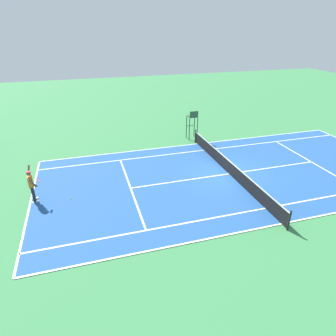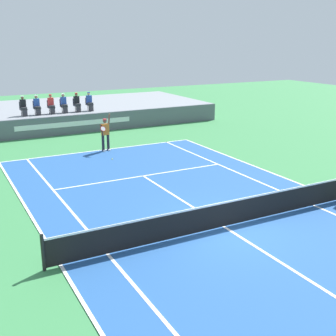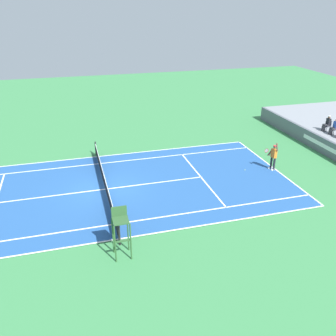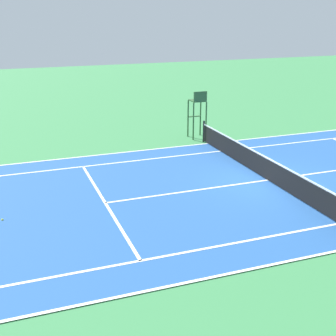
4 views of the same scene
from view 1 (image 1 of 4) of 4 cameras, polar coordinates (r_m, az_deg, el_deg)
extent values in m
plane|color=#387F47|center=(19.36, 11.71, -1.18)|extent=(80.00, 80.00, 0.00)
cube|color=#235193|center=(19.36, 11.71, -1.16)|extent=(10.98, 23.78, 0.02)
cube|color=white|center=(17.67, -25.15, -6.12)|extent=(10.98, 0.10, 0.01)
cube|color=white|center=(15.49, 21.12, -10.07)|extent=(0.10, 23.78, 0.01)
cube|color=white|center=(23.86, 5.69, 4.69)|extent=(0.10, 23.78, 0.01)
cube|color=white|center=(16.38, 18.31, -7.45)|extent=(0.10, 23.78, 0.01)
cube|color=white|center=(22.69, 6.98, 3.45)|extent=(0.10, 23.78, 0.01)
cube|color=white|center=(17.49, -7.26, -3.90)|extent=(8.22, 0.10, 0.01)
cube|color=white|center=(22.92, 26.04, 1.08)|extent=(8.22, 0.10, 0.01)
cube|color=white|center=(19.35, 11.71, -1.12)|extent=(0.10, 12.80, 0.01)
cube|color=white|center=(17.65, -24.84, -6.09)|extent=(0.10, 0.20, 0.01)
cylinder|color=black|center=(14.93, 22.45, -9.41)|extent=(0.10, 0.10, 1.07)
cylinder|color=black|center=(24.07, 5.35, 6.20)|extent=(0.10, 0.10, 1.07)
cube|color=black|center=(19.15, 11.83, 0.09)|extent=(11.78, 0.02, 0.84)
cube|color=white|center=(18.97, 11.95, 1.23)|extent=(11.78, 0.03, 0.06)
cylinder|color=#232328|center=(17.69, -24.69, -4.32)|extent=(0.15, 0.15, 0.92)
cylinder|color=#232328|center=(17.41, -24.65, -4.82)|extent=(0.15, 0.15, 0.92)
cube|color=white|center=(17.88, -24.25, -5.42)|extent=(0.16, 0.29, 0.10)
cube|color=white|center=(17.60, -24.21, -5.93)|extent=(0.16, 0.29, 0.10)
cube|color=orange|center=(17.20, -25.14, -2.39)|extent=(0.43, 0.29, 0.60)
sphere|color=brown|center=(17.00, -25.43, -0.99)|extent=(0.22, 0.22, 0.22)
cylinder|color=red|center=(16.96, -25.49, -0.72)|extent=(0.21, 0.21, 0.06)
cylinder|color=brown|center=(17.20, -25.42, -0.35)|extent=(0.12, 0.22, 0.61)
cylinder|color=brown|center=(16.96, -24.79, -2.65)|extent=(0.14, 0.34, 0.56)
cylinder|color=black|center=(16.97, -24.30, -3.02)|extent=(0.06, 0.19, 0.25)
torus|color=red|center=(16.83, -23.87, -2.18)|extent=(0.33, 0.24, 0.26)
cylinder|color=silver|center=(16.83, -23.87, -2.18)|extent=(0.29, 0.20, 0.22)
sphere|color=#D1E533|center=(17.21, -18.26, -5.65)|extent=(0.07, 0.07, 0.07)
cylinder|color=#2D562D|center=(24.88, 3.60, 7.96)|extent=(0.07, 0.07, 1.90)
cylinder|color=#2D562D|center=(25.12, 5.12, 8.08)|extent=(0.07, 0.07, 1.90)
cylinder|color=#2D562D|center=(24.26, 4.17, 7.45)|extent=(0.07, 0.07, 1.90)
cylinder|color=#2D562D|center=(24.51, 5.71, 7.59)|extent=(0.07, 0.07, 1.90)
cube|color=#2D562D|center=(24.40, 4.73, 9.96)|extent=(0.70, 0.70, 0.06)
cube|color=#2D562D|center=(24.01, 5.06, 10.35)|extent=(0.06, 0.70, 0.48)
cube|color=#2D562D|center=(24.94, 4.40, 8.20)|extent=(0.10, 0.70, 0.04)
camera|label=2|loc=(20.91, 53.79, 8.33)|focal=46.86mm
camera|label=3|loc=(36.91, -0.57, 29.27)|focal=38.64mm
camera|label=4|loc=(2.59, -39.35, -52.30)|focal=49.75mm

